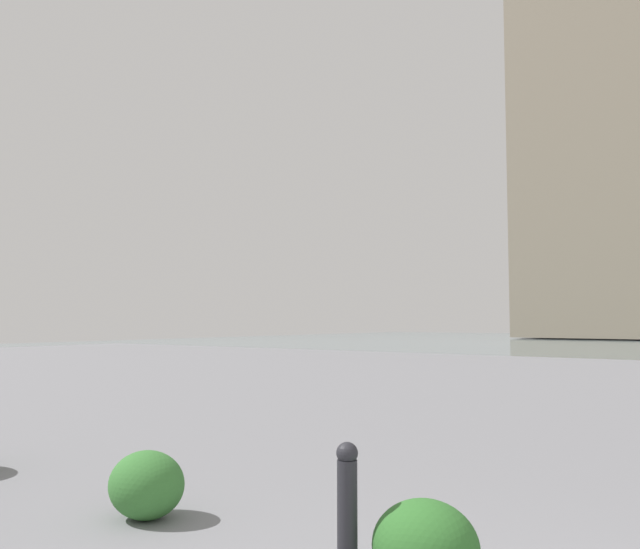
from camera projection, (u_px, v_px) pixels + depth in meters
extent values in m
cube|color=gray|center=(590.00, 138.00, 61.19)|extent=(12.18, 10.72, 36.90)
cylinder|color=#232328|center=(347.00, 525.00, 3.85)|extent=(0.12, 0.12, 0.75)
sphere|color=#232328|center=(347.00, 453.00, 3.87)|extent=(0.13, 0.13, 0.13)
ellipsoid|color=#2D6628|center=(425.00, 547.00, 3.77)|extent=(0.63, 0.57, 0.54)
ellipsoid|color=#387533|center=(147.00, 485.00, 5.20)|extent=(0.63, 0.56, 0.53)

